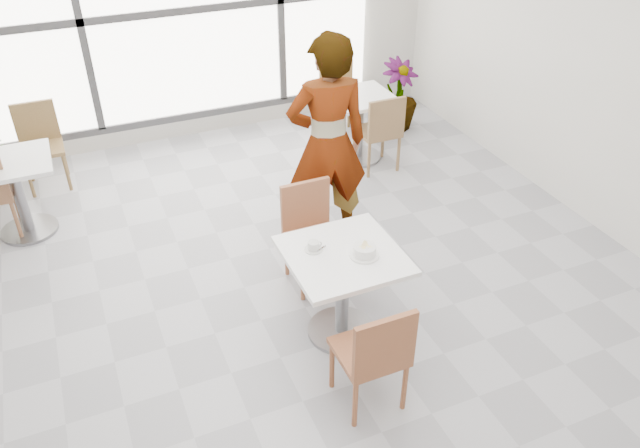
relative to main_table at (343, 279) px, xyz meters
name	(u,v)px	position (x,y,z in m)	size (l,w,h in m)	color
floor	(305,308)	(-0.15, 0.36, -0.52)	(7.00, 7.00, 0.00)	#9E9EA5
wall_back	(183,9)	(-0.15, 3.86, 0.98)	(6.00, 6.00, 0.00)	silver
wall_right	(638,76)	(2.85, 0.36, 0.98)	(7.00, 7.00, 0.00)	silver
window	(185,10)	(-0.15, 3.80, 0.98)	(4.60, 0.07, 2.52)	white
main_table	(343,279)	(0.00, 0.00, 0.00)	(0.80, 0.80, 0.75)	white
chair_near	(375,352)	(-0.11, -0.73, -0.02)	(0.42, 0.42, 0.87)	brown
chair_far	(310,227)	(0.05, 0.73, -0.02)	(0.42, 0.42, 0.87)	#995A3A
oatmeal_bowl	(365,251)	(0.12, -0.08, 0.27)	(0.21, 0.21, 0.10)	white
coffee_cup	(314,246)	(-0.17, 0.12, 0.26)	(0.16, 0.13, 0.07)	silver
person	(327,144)	(0.41, 1.20, 0.44)	(0.71, 0.46, 1.94)	black
bg_table_left	(17,187)	(-2.14, 2.41, -0.04)	(0.70, 0.70, 0.75)	white
bg_table_right	(359,118)	(1.37, 2.51, -0.04)	(0.70, 0.70, 0.75)	white
bg_chair_left_far	(40,139)	(-1.89, 3.31, -0.02)	(0.42, 0.42, 0.87)	olive
bg_chair_right_near	(381,128)	(1.46, 2.16, -0.02)	(0.42, 0.42, 0.87)	olive
bg_chair_right_far	(339,94)	(1.44, 3.19, -0.02)	(0.42, 0.42, 0.87)	olive
plant_right	(398,95)	(2.15, 3.03, -0.09)	(0.48, 0.48, 0.86)	#357235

